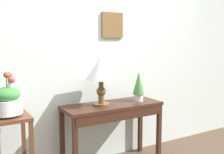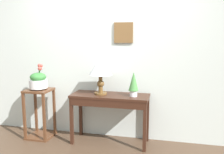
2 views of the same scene
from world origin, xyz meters
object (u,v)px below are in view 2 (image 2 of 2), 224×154
(table_lamp, at_px, (100,68))
(potted_plant_on_console, at_px, (134,83))
(pedestal_stand_left, at_px, (40,113))
(planter_bowl_wide, at_px, (38,81))
(console_table, at_px, (110,102))

(table_lamp, bearing_deg, potted_plant_on_console, -2.79)
(pedestal_stand_left, bearing_deg, table_lamp, 3.04)
(potted_plant_on_console, xyz_separation_m, pedestal_stand_left, (-1.45, -0.03, -0.53))
(potted_plant_on_console, xyz_separation_m, planter_bowl_wide, (-1.45, -0.03, -0.02))
(pedestal_stand_left, bearing_deg, console_table, 1.41)
(console_table, bearing_deg, pedestal_stand_left, -178.59)
(potted_plant_on_console, bearing_deg, table_lamp, 177.21)
(console_table, height_order, pedestal_stand_left, pedestal_stand_left)
(table_lamp, distance_m, pedestal_stand_left, 1.21)
(console_table, relative_size, pedestal_stand_left, 1.46)
(potted_plant_on_console, distance_m, pedestal_stand_left, 1.54)
(console_table, xyz_separation_m, pedestal_stand_left, (-1.11, -0.03, -0.24))
(pedestal_stand_left, bearing_deg, planter_bowl_wide, 15.10)
(pedestal_stand_left, relative_size, planter_bowl_wide, 1.96)
(potted_plant_on_console, bearing_deg, console_table, -179.91)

